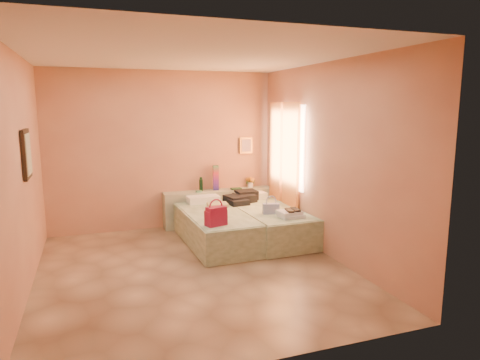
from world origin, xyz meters
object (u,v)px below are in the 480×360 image
Objects in this scene: green_book at (236,189)px; blue_handbag at (271,209)px; bed_left at (215,228)px; bed_right at (267,223)px; water_bottle at (201,184)px; magenta_handbag at (216,216)px; flower_vase at (250,181)px; headboard_ledge at (219,207)px; towel_stack at (291,214)px.

green_book is 0.72× the size of blue_handbag.
bed_left is 0.90m from bed_right.
water_bottle reaches higher than bed_left.
green_book is at bearing 53.12° from bed_left.
blue_handbag is (0.81, -0.36, 0.33)m from bed_left.
magenta_handbag is 1.14× the size of blue_handbag.
green_book is at bearing -159.39° from flower_vase.
water_bottle is at bearing 174.86° from headboard_ledge.
blue_handbag is (-0.09, -0.36, 0.33)m from bed_right.
green_book is (-0.21, 0.99, 0.42)m from bed_right.
flower_vase reaches higher than green_book.
water_bottle is 0.94× the size of blue_handbag.
headboard_ledge reaches higher than bed_right.
flower_vase is 1.79m from towel_stack.
water_bottle is at bearing 126.49° from bed_right.
bed_left is 6.82× the size of magenta_handbag.
flower_vase is 2.21m from magenta_handbag.
magenta_handbag is at bearing -107.25° from bed_left.
bed_right is at bearing 89.29° from blue_handbag.
blue_handbag is at bearing 3.27° from magenta_handbag.
headboard_ledge is 8.49× the size of flower_vase.
magenta_handbag reaches higher than bed_left.
water_bottle is 0.69× the size of towel_stack.
towel_stack is at bearing -90.40° from flower_vase.
headboard_ledge is 8.49× the size of water_bottle.
blue_handbag reaches higher than headboard_ledge.
towel_stack is (0.11, -0.67, 0.30)m from bed_right.
green_book is 0.77× the size of flower_vase.
water_bottle is 0.98m from flower_vase.
bed_left is at bearing 58.36° from magenta_handbag.
water_bottle reaches higher than magenta_handbag.
flower_vase is 0.69× the size of towel_stack.
headboard_ledge is 1.89m from magenta_handbag.
bed_right is 8.29× the size of water_bottle.
green_book reaches higher than bed_left.
bed_left is at bearing 169.10° from blue_handbag.
green_book is 1.93m from magenta_handbag.
bed_left is 0.84m from magenta_handbag.
water_bottle is (-0.33, 0.03, 0.45)m from headboard_ledge.
bed_right is at bearing 99.58° from towel_stack.
bed_right is at bearing -1.88° from bed_left.
headboard_ledge is at bearing 120.30° from blue_handbag.
bed_left is at bearing -125.69° from green_book.
headboard_ledge reaches higher than towel_stack.
flower_vase is (0.33, 0.13, 0.11)m from green_book.
green_book is at bearing 46.21° from magenta_handbag.
blue_handbag is 0.37m from towel_stack.
water_bottle is 0.82× the size of magenta_handbag.
magenta_handbag is (-0.89, -1.71, -0.03)m from green_book.
bed_left is 1.60m from flower_vase.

